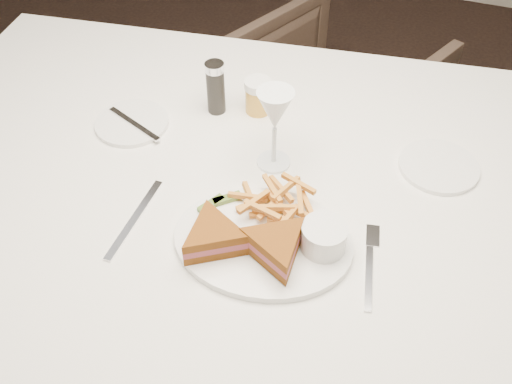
{
  "coord_description": "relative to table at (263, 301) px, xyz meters",
  "views": [
    {
      "loc": [
        0.53,
        -0.72,
        1.54
      ],
      "look_at": [
        0.28,
        -0.04,
        0.8
      ],
      "focal_mm": 40.0,
      "sensor_mm": 36.0,
      "label": 1
    }
  ],
  "objects": [
    {
      "name": "ground",
      "position": [
        -0.28,
        -0.01,
        -0.38
      ],
      "size": [
        5.0,
        5.0,
        0.0
      ],
      "primitive_type": "plane",
      "color": "black",
      "rests_on": "ground"
    },
    {
      "name": "table_setting",
      "position": [
        0.01,
        -0.04,
        0.41
      ],
      "size": [
        0.81,
        0.56,
        0.18
      ],
      "color": "white",
      "rests_on": "table"
    },
    {
      "name": "table",
      "position": [
        0.0,
        0.0,
        0.0
      ],
      "size": [
        1.74,
        1.28,
        0.75
      ],
      "primitive_type": "cube",
      "rotation": [
        0.0,
        0.0,
        0.13
      ],
      "color": "white",
      "rests_on": "ground"
    },
    {
      "name": "chair_far",
      "position": [
        -0.07,
        0.92,
        -0.07
      ],
      "size": [
        0.78,
        0.76,
        0.62
      ],
      "primitive_type": "imported",
      "rotation": [
        0.0,
        0.0,
        2.72
      ],
      "color": "#45342A",
      "rests_on": "ground"
    }
  ]
}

